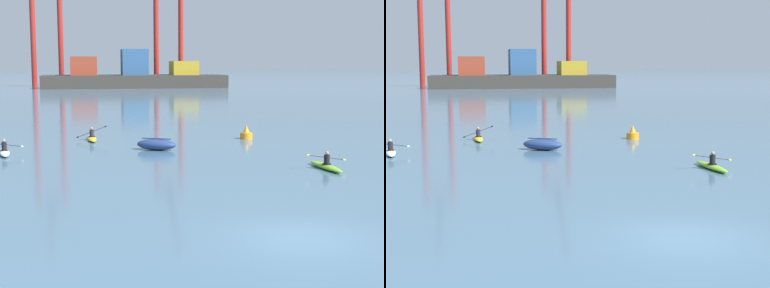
# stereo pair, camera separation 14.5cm
# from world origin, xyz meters

# --- Properties ---
(ground_plane) EXTENTS (800.00, 800.00, 0.00)m
(ground_plane) POSITION_xyz_m (0.00, 0.00, 0.00)
(ground_plane) COLOR #476B84
(container_barge) EXTENTS (39.58, 10.84, 8.32)m
(container_barge) POSITION_xyz_m (3.61, 112.13, 2.49)
(container_barge) COLOR #38332D
(container_barge) RESTS_ON ground
(gantry_crane_west) EXTENTS (7.25, 16.30, 36.14)m
(gantry_crane_west) POSITION_xyz_m (-15.08, 121.14, 18.52)
(gantry_crane_west) COLOR maroon
(gantry_crane_west) RESTS_ON ground
(gantry_crane_west_mid) EXTENTS (6.92, 19.85, 36.25)m
(gantry_crane_west_mid) POSITION_xyz_m (12.35, 118.09, 17.34)
(gantry_crane_west_mid) COLOR maroon
(gantry_crane_west_mid) RESTS_ON ground
(capsized_dinghy) EXTENTS (2.82, 2.13, 0.76)m
(capsized_dinghy) POSITION_xyz_m (-2.29, 19.71, 0.35)
(capsized_dinghy) COLOR navy
(capsized_dinghy) RESTS_ON ground
(channel_buoy) EXTENTS (0.90, 0.90, 1.00)m
(channel_buoy) POSITION_xyz_m (4.81, 24.03, 0.36)
(channel_buoy) COLOR orange
(channel_buoy) RESTS_ON ground
(kayak_yellow) EXTENTS (2.18, 3.43, 1.05)m
(kayak_yellow) POSITION_xyz_m (-6.30, 25.24, 0.17)
(kayak_yellow) COLOR yellow
(kayak_yellow) RESTS_ON ground
(kayak_white) EXTENTS (2.24, 3.45, 0.95)m
(kayak_white) POSITION_xyz_m (-11.58, 19.53, 0.17)
(kayak_white) COLOR silver
(kayak_white) RESTS_ON ground
(kayak_lime) EXTENTS (2.27, 3.43, 0.95)m
(kayak_lime) POSITION_xyz_m (5.66, 11.48, 0.17)
(kayak_lime) COLOR #7ABC2D
(kayak_lime) RESTS_ON ground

